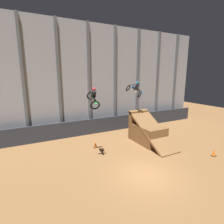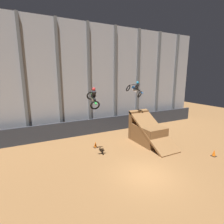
{
  "view_description": "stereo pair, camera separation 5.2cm",
  "coord_description": "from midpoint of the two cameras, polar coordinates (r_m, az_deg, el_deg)",
  "views": [
    {
      "loc": [
        -6.96,
        -8.45,
        6.64
      ],
      "look_at": [
        0.3,
        5.62,
        3.3
      ],
      "focal_mm": 28.0,
      "sensor_mm": 36.0,
      "label": 1
    },
    {
      "loc": [
        -6.91,
        -8.48,
        6.64
      ],
      "look_at": [
        0.3,
        5.62,
        3.3
      ],
      "focal_mm": 28.0,
      "sensor_mm": 36.0,
      "label": 2
    }
  ],
  "objects": [
    {
      "name": "ground_plane",
      "position": [
        12.8,
        10.9,
        -19.57
      ],
      "size": [
        60.0,
        60.0,
        0.0
      ],
      "primitive_type": "plane",
      "color": "olive"
    },
    {
      "name": "arena_back_wall",
      "position": [
        20.59,
        -7.74,
        10.5
      ],
      "size": [
        32.0,
        0.4,
        12.35
      ],
      "color": "#A3A8B2",
      "rests_on": "ground_plane"
    },
    {
      "name": "lower_barrier",
      "position": [
        20.31,
        -6.2,
        -4.65
      ],
      "size": [
        31.36,
        0.2,
        1.75
      ],
      "color": "#2D333D",
      "rests_on": "ground_plane"
    },
    {
      "name": "dirt_ramp",
      "position": [
        18.1,
        11.07,
        -6.25
      ],
      "size": [
        2.23,
        5.19,
        3.14
      ],
      "color": "brown",
      "rests_on": "ground_plane"
    },
    {
      "name": "rider_bike_left_air",
      "position": [
        13.33,
        -6.23,
        4.64
      ],
      "size": [
        0.96,
        1.9,
        1.68
      ],
      "rotation": [
        0.41,
        0.0,
        -0.15
      ],
      "color": "black"
    },
    {
      "name": "rider_bike_right_air",
      "position": [
        17.95,
        7.4,
        7.39
      ],
      "size": [
        1.51,
        1.81,
        1.68
      ],
      "rotation": [
        0.42,
        0.0,
        0.56
      ],
      "color": "black"
    },
    {
      "name": "traffic_cone_near_ramp",
      "position": [
        17.24,
        30.25,
        -11.45
      ],
      "size": [
        0.36,
        0.36,
        0.58
      ],
      "color": "black",
      "rests_on": "ground_plane"
    },
    {
      "name": "traffic_cone_arena_edge",
      "position": [
        16.71,
        -5.51,
        -10.52
      ],
      "size": [
        0.36,
        0.36,
        0.58
      ],
      "color": "black",
      "rests_on": "ground_plane"
    }
  ]
}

